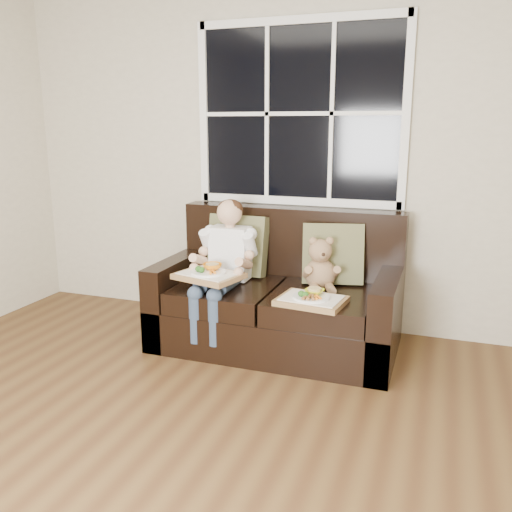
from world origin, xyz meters
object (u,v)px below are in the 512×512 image
at_px(loveseat, 279,302).
at_px(child, 225,256).
at_px(tray_left, 209,274).
at_px(tray_right, 312,299).
at_px(teddy_bear, 320,267).

distance_m(loveseat, child, 0.52).
height_order(tray_left, tray_right, tray_left).
relative_size(loveseat, child, 1.84).
bearing_deg(child, tray_left, -96.92).
relative_size(teddy_bear, tray_left, 0.78).
bearing_deg(loveseat, child, -161.82).
relative_size(child, tray_left, 1.88).
relative_size(teddy_bear, tray_right, 0.84).
height_order(teddy_bear, tray_left, teddy_bear).
xyz_separation_m(child, teddy_bear, (0.67, 0.11, -0.05)).
bearing_deg(loveseat, teddy_bear, -2.05).
bearing_deg(teddy_bear, child, 167.59).
relative_size(tray_left, tray_right, 1.08).
bearing_deg(tray_right, child, 168.46).
distance_m(loveseat, tray_left, 0.59).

